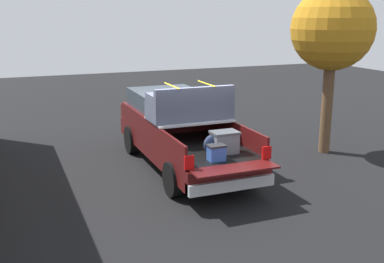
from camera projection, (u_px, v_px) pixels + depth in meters
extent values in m
plane|color=black|center=(183.00, 167.00, 12.16)|extent=(40.00, 40.00, 0.00)
cube|color=#470F0F|center=(183.00, 145.00, 12.01)|extent=(5.50, 1.92, 0.48)
cube|color=black|center=(202.00, 147.00, 10.86)|extent=(2.80, 1.80, 0.04)
cube|color=#470F0F|center=(164.00, 142.00, 10.47)|extent=(2.80, 0.06, 0.50)
cube|color=#470F0F|center=(238.00, 134.00, 11.14)|extent=(2.80, 0.06, 0.50)
cube|color=#470F0F|center=(181.00, 125.00, 12.04)|extent=(0.06, 1.80, 0.50)
cube|color=#470F0F|center=(235.00, 169.00, 9.36)|extent=(0.55, 1.80, 0.04)
cube|color=#B2B2B7|center=(189.00, 119.00, 11.44)|extent=(1.25, 1.92, 0.04)
cube|color=#470F0F|center=(166.00, 116.00, 13.10)|extent=(2.30, 1.92, 0.50)
cube|color=#2D3842|center=(167.00, 99.00, 12.89)|extent=(1.94, 1.76, 0.47)
cube|color=#470F0F|center=(152.00, 109.00, 14.32)|extent=(0.40, 1.82, 0.38)
cube|color=#B2B2B7|center=(231.00, 184.00, 9.59)|extent=(0.24, 1.92, 0.24)
cube|color=red|center=(189.00, 163.00, 9.23)|extent=(0.06, 0.20, 0.28)
cube|color=red|center=(267.00, 153.00, 9.87)|extent=(0.06, 0.20, 0.28)
cylinder|color=black|center=(132.00, 140.00, 13.31)|extent=(0.78, 0.30, 0.78)
cylinder|color=black|center=(190.00, 134.00, 13.95)|extent=(0.78, 0.30, 0.78)
cylinder|color=black|center=(174.00, 179.00, 10.17)|extent=(0.78, 0.30, 0.78)
cylinder|color=black|center=(246.00, 169.00, 10.81)|extent=(0.78, 0.30, 0.78)
cube|color=slate|center=(225.00, 143.00, 10.30)|extent=(0.40, 0.55, 0.44)
cube|color=#505359|center=(225.00, 132.00, 10.24)|extent=(0.44, 0.59, 0.05)
ellipsoid|color=#283351|center=(210.00, 145.00, 10.21)|extent=(0.20, 0.32, 0.42)
ellipsoid|color=#283351|center=(212.00, 149.00, 10.13)|extent=(0.09, 0.22, 0.18)
cube|color=#3359B2|center=(216.00, 154.00, 9.78)|extent=(0.26, 0.34, 0.30)
cube|color=#262628|center=(216.00, 146.00, 9.74)|extent=(0.28, 0.36, 0.04)
cube|color=#4C5166|center=(189.00, 110.00, 11.38)|extent=(0.92, 1.99, 0.42)
cube|color=#4C5166|center=(195.00, 96.00, 10.94)|extent=(0.16, 1.99, 0.40)
cube|color=#4C5166|center=(153.00, 99.00, 11.02)|extent=(0.68, 0.20, 0.22)
cube|color=#4C5166|center=(222.00, 94.00, 11.67)|extent=(0.68, 0.20, 0.22)
cube|color=yellow|center=(172.00, 86.00, 11.06)|extent=(1.02, 0.03, 0.02)
cube|color=yellow|center=(206.00, 84.00, 11.39)|extent=(1.02, 0.03, 0.02)
cylinder|color=brown|center=(327.00, 104.00, 13.16)|extent=(0.31, 0.31, 2.79)
sphere|color=#B77719|center=(332.00, 29.00, 12.64)|extent=(2.26, 2.26, 2.26)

